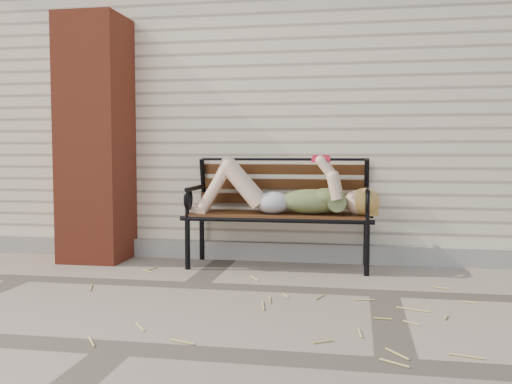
# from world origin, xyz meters

# --- Properties ---
(ground) EXTENTS (80.00, 80.00, 0.00)m
(ground) POSITION_xyz_m (0.00, 0.00, 0.00)
(ground) COLOR gray
(ground) RESTS_ON ground
(house_wall) EXTENTS (8.00, 4.00, 3.00)m
(house_wall) POSITION_xyz_m (0.00, 3.00, 1.50)
(house_wall) COLOR beige
(house_wall) RESTS_ON ground
(foundation_strip) EXTENTS (8.00, 0.10, 0.15)m
(foundation_strip) POSITION_xyz_m (0.00, 0.97, 0.07)
(foundation_strip) COLOR #A19A92
(foundation_strip) RESTS_ON ground
(brick_pillar) EXTENTS (0.50, 0.50, 2.00)m
(brick_pillar) POSITION_xyz_m (-2.30, 0.75, 1.00)
(brick_pillar) COLOR maroon
(brick_pillar) RESTS_ON ground
(garden_bench) EXTENTS (1.53, 0.61, 0.99)m
(garden_bench) POSITION_xyz_m (-0.77, 0.81, 0.56)
(garden_bench) COLOR black
(garden_bench) RESTS_ON ground
(reading_woman) EXTENTS (1.44, 0.33, 0.45)m
(reading_woman) POSITION_xyz_m (-0.76, 0.69, 0.59)
(reading_woman) COLOR #092D44
(reading_woman) RESTS_ON ground
(straw_scatter) EXTENTS (2.21, 1.78, 0.01)m
(straw_scatter) POSITION_xyz_m (-0.86, -0.23, 0.01)
(straw_scatter) COLOR tan
(straw_scatter) RESTS_ON ground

